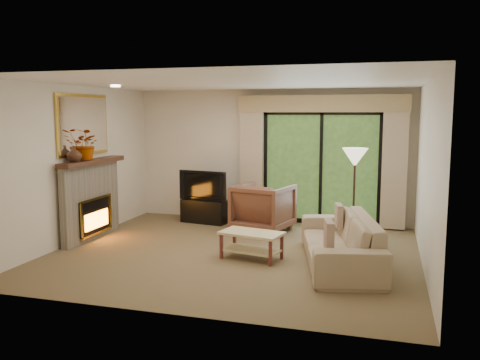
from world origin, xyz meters
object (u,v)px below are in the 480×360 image
(media_console, at_px, (205,211))
(coffee_table, at_px, (252,245))
(armchair, at_px, (263,208))
(sofa, at_px, (340,240))

(media_console, bearing_deg, coffee_table, -46.05)
(armchair, height_order, sofa, armchair)
(armchair, bearing_deg, sofa, 145.94)
(coffee_table, bearing_deg, sofa, 16.04)
(media_console, xyz_separation_m, coffee_table, (1.53, -2.19, -0.02))
(armchair, relative_size, sofa, 0.41)
(sofa, bearing_deg, armchair, -150.50)
(armchair, height_order, coffee_table, armchair)
(armchair, xyz_separation_m, coffee_table, (0.25, -1.77, -0.24))
(media_console, xyz_separation_m, sofa, (2.80, -2.09, 0.12))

